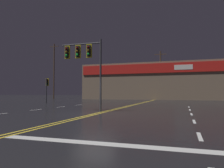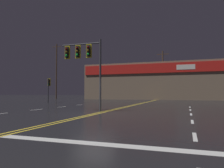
# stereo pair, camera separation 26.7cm
# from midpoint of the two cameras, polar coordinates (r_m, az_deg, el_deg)

# --- Properties ---
(ground_plane) EXTENTS (200.00, 200.00, 0.00)m
(ground_plane) POSITION_cam_midpoint_polar(r_m,az_deg,el_deg) (13.66, -5.08, -7.85)
(ground_plane) COLOR black
(road_markings) EXTENTS (16.88, 60.00, 0.01)m
(road_markings) POSITION_cam_midpoint_polar(r_m,az_deg,el_deg) (11.82, -2.63, -8.70)
(road_markings) COLOR gold
(road_markings) RESTS_ON ground
(traffic_signal_median) EXTENTS (3.18, 0.36, 5.14)m
(traffic_signal_median) POSITION_cam_midpoint_polar(r_m,az_deg,el_deg) (16.19, -8.03, 7.21)
(traffic_signal_median) COLOR #38383D
(traffic_signal_median) RESTS_ON ground
(traffic_signal_corner_northwest) EXTENTS (0.42, 0.36, 3.22)m
(traffic_signal_corner_northwest) POSITION_cam_midpoint_polar(r_m,az_deg,el_deg) (29.81, -16.88, -0.23)
(traffic_signal_corner_northwest) COLOR #38383D
(traffic_signal_corner_northwest) RESTS_ON ground
(building_backdrop) EXTENTS (30.03, 10.23, 7.24)m
(building_backdrop) POSITION_cam_midpoint_polar(r_m,az_deg,el_deg) (46.81, 11.59, 0.55)
(building_backdrop) COLOR #7A6651
(building_backdrop) RESTS_ON ground
(utility_pole_row) EXTENTS (45.41, 0.26, 12.22)m
(utility_pole_row) POSITION_cam_midpoint_polar(r_m,az_deg,el_deg) (42.45, 8.03, 3.17)
(utility_pole_row) COLOR #4C3828
(utility_pole_row) RESTS_ON ground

